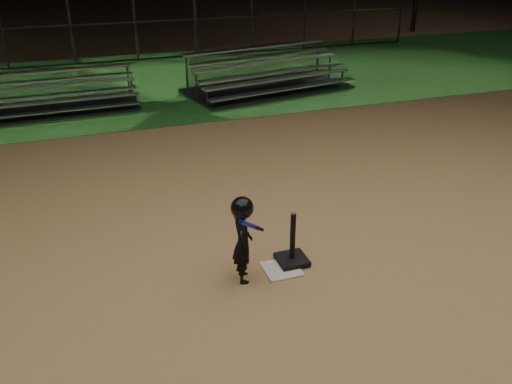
% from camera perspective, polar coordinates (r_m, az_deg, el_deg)
% --- Properties ---
extents(ground, '(80.00, 80.00, 0.00)m').
position_cam_1_polar(ground, '(6.94, 2.73, -8.27)').
color(ground, '#A67B4B').
rests_on(ground, ground).
extents(grass_strip, '(60.00, 8.00, 0.01)m').
position_cam_1_polar(grass_strip, '(15.94, -10.87, 11.41)').
color(grass_strip, '#1E571C').
rests_on(grass_strip, ground).
extents(home_plate, '(0.45, 0.45, 0.02)m').
position_cam_1_polar(home_plate, '(6.93, 2.74, -8.19)').
color(home_plate, beige).
rests_on(home_plate, ground).
extents(batting_tee, '(0.38, 0.38, 0.71)m').
position_cam_1_polar(batting_tee, '(7.00, 3.87, -6.51)').
color(batting_tee, black).
rests_on(batting_tee, home_plate).
extents(child_batter, '(0.44, 0.57, 1.13)m').
position_cam_1_polar(child_batter, '(6.45, -1.43, -4.82)').
color(child_batter, black).
rests_on(child_batter, ground).
extents(bleacher_left, '(3.58, 1.84, 0.86)m').
position_cam_1_polar(bleacher_left, '(13.90, -19.94, 8.92)').
color(bleacher_left, '#B1B1B6').
rests_on(bleacher_left, ground).
extents(bleacher_right, '(4.66, 2.89, 1.06)m').
position_cam_1_polar(bleacher_right, '(14.81, 1.30, 11.61)').
color(bleacher_right, silver).
rests_on(bleacher_right, ground).
extents(backstop_fence, '(20.08, 0.08, 2.50)m').
position_cam_1_polar(backstop_fence, '(18.62, -12.77, 17.23)').
color(backstop_fence, '#38383D').
rests_on(backstop_fence, ground).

